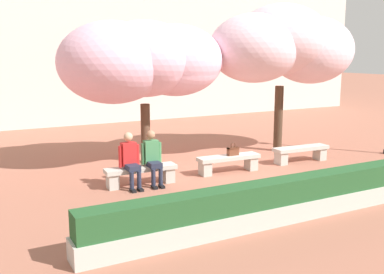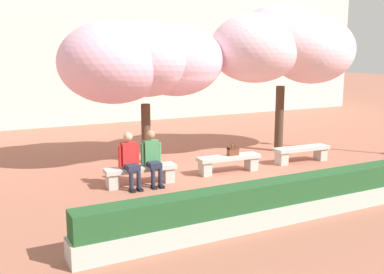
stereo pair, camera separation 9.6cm
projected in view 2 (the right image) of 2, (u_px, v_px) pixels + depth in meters
name	position (u px, v px, depth m)	size (l,w,h in m)	color
ground_plane	(229.00, 172.00, 11.81)	(100.00, 100.00, 0.00)	#9E604C
building_facade	(98.00, 7.00, 21.02)	(28.00, 4.00, 10.42)	beige
stone_bench_west_end	(141.00, 173.00, 10.63)	(1.74, 0.52, 0.45)	#BCB7AD
stone_bench_near_west	(229.00, 161.00, 11.75)	(1.74, 0.52, 0.45)	#BCB7AD
stone_bench_center	(302.00, 152.00, 12.87)	(1.74, 0.52, 0.45)	#BCB7AD
person_seated_left	(130.00, 158.00, 10.39)	(0.51, 0.68, 1.29)	black
person_seated_right	(152.00, 156.00, 10.64)	(0.51, 0.70, 1.29)	black
handbag	(233.00, 151.00, 11.74)	(0.30, 0.15, 0.34)	brown
cherry_tree_main	(142.00, 61.00, 12.31)	(4.65, 3.10, 3.99)	#513828
cherry_tree_secondary	(283.00, 46.00, 13.75)	(4.85, 2.91, 4.59)	#473323
planter_hedge_foreground	(321.00, 193.00, 8.78)	(9.83, 0.50, 0.80)	#BCB7AD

